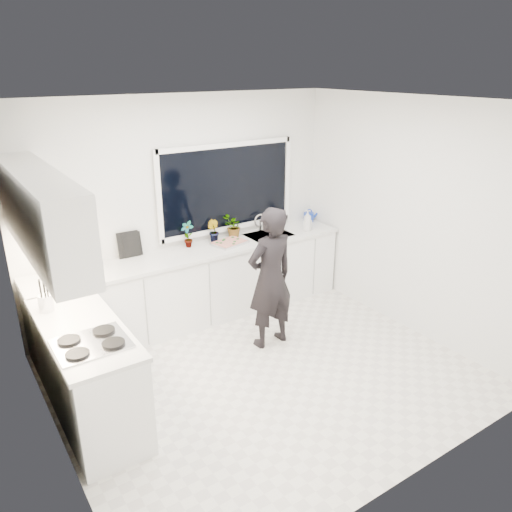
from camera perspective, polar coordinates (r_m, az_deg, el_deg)
floor at (r=5.31m, az=1.09°, el=-13.42°), size 4.00×3.50×0.02m
wall_back at (r=6.13m, az=-8.29°, el=5.28°), size 4.00×0.02×2.70m
wall_left at (r=3.97m, az=-23.41°, el=-5.26°), size 0.02×3.50×2.70m
wall_right at (r=6.00m, az=17.20°, el=4.20°), size 0.02×3.50×2.70m
ceiling at (r=4.38m, az=1.35°, el=17.33°), size 4.00×3.50×0.02m
window at (r=6.32m, az=-3.31°, el=7.82°), size 1.80×0.02×1.00m
base_cabinets_back at (r=6.18m, az=-6.59°, el=-3.51°), size 3.92×0.58×0.88m
base_cabinets_left at (r=4.77m, az=-18.62°, el=-12.62°), size 0.58×1.60×0.88m
countertop_back at (r=5.99m, az=-6.72°, el=0.46°), size 3.94×0.62×0.04m
countertop_left at (r=4.53m, az=-19.29°, el=-7.75°), size 0.62×1.60×0.04m
upper_cabinets at (r=4.49m, az=-23.41°, el=4.54°), size 0.34×2.10×0.70m
sink at (r=6.52m, az=1.45°, el=2.05°), size 0.58×0.42×0.14m
faucet at (r=6.63m, az=0.47°, el=3.82°), size 0.03×0.03×0.22m
stovetop at (r=4.21m, az=-18.32°, el=-9.40°), size 0.56×0.48×0.03m
person at (r=5.47m, az=1.65°, el=-2.56°), size 0.60×0.41×1.61m
pizza_tray at (r=6.16m, az=-3.06°, el=1.50°), size 0.46×0.38×0.03m
pizza at (r=6.16m, az=-3.06°, el=1.65°), size 0.42×0.34×0.01m
watering_can at (r=7.07m, az=6.04°, el=4.44°), size 0.15×0.15×0.13m
paper_towel_roll at (r=5.58m, az=-21.37°, el=-0.87°), size 0.12×0.12×0.26m
knife_block at (r=5.66m, az=-19.49°, el=-0.52°), size 0.13×0.10×0.22m
utensil_crock at (r=4.86m, az=-22.90°, el=-4.96°), size 0.16×0.16×0.16m
picture_frame_large at (r=5.90m, az=-13.97°, el=1.28°), size 0.22×0.03×0.28m
picture_frame_small at (r=5.88m, az=-14.37°, el=1.29°), size 0.25×0.03×0.30m
herb_plants at (r=6.27m, az=-4.14°, el=3.08°), size 0.90×0.31×0.32m
soap_bottles at (r=6.66m, az=5.91°, el=3.94°), size 0.13×0.13×0.28m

